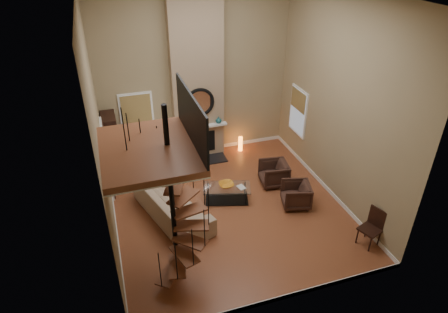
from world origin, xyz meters
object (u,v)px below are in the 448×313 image
object	(u,v)px
sofa	(171,204)
floor_lamp	(155,134)
armchair_near	(276,173)
coffee_table	(227,192)
accent_lamp	(240,144)
hutch	(112,145)
armchair_far	(298,195)
side_chair	(373,225)

from	to	relation	value
sofa	floor_lamp	bearing A→B (deg)	-17.54
sofa	armchair_near	xyz separation A→B (m)	(3.25, 0.57, -0.04)
coffee_table	accent_lamp	xyz separation A→B (m)	(1.33, 2.55, -0.03)
hutch	accent_lamp	size ratio (longest dim) A/B	3.81
hutch	armchair_near	distance (m)	4.99
hutch	accent_lamp	bearing A→B (deg)	0.80
sofa	armchair_near	bearing A→B (deg)	-97.66
hutch	coffee_table	distance (m)	3.82
armchair_near	armchair_far	bearing A→B (deg)	14.55
sofa	side_chair	xyz separation A→B (m)	(4.37, -2.45, 0.13)
floor_lamp	side_chair	bearing A→B (deg)	-46.37
armchair_far	coffee_table	distance (m)	1.96
hutch	sofa	distance (m)	3.01
coffee_table	side_chair	xyz separation A→B (m)	(2.78, -2.66, 0.24)
coffee_table	sofa	bearing A→B (deg)	-172.52
hutch	side_chair	bearing A→B (deg)	-42.62
hutch	armchair_near	size ratio (longest dim) A/B	2.46
armchair_far	accent_lamp	size ratio (longest dim) A/B	1.47
hutch	coffee_table	size ratio (longest dim) A/B	1.37
armchair_near	side_chair	size ratio (longest dim) A/B	0.82
armchair_far	side_chair	bearing A→B (deg)	43.63
armchair_far	floor_lamp	world-z (taller)	floor_lamp
side_chair	armchair_near	bearing A→B (deg)	110.40
side_chair	hutch	bearing A→B (deg)	137.38
sofa	coffee_table	bearing A→B (deg)	-100.13
hutch	armchair_near	world-z (taller)	hutch
sofa	armchair_near	distance (m)	3.29
floor_lamp	accent_lamp	world-z (taller)	floor_lamp
armchair_far	coffee_table	world-z (taller)	armchair_far
side_chair	coffee_table	bearing A→B (deg)	136.23
armchair_far	armchair_near	bearing A→B (deg)	-157.83
armchair_near	accent_lamp	distance (m)	2.21
hutch	side_chair	xyz separation A→B (m)	(5.59, -5.15, -0.42)
armchair_near	accent_lamp	bearing A→B (deg)	-163.59
accent_lamp	side_chair	distance (m)	5.41
sofa	accent_lamp	distance (m)	4.02
sofa	hutch	bearing A→B (deg)	6.82
armchair_far	floor_lamp	bearing A→B (deg)	-113.30
hutch	accent_lamp	distance (m)	4.21
hutch	armchair_far	xyz separation A→B (m)	(4.60, -3.29, -0.60)
armchair_far	side_chair	world-z (taller)	side_chair
hutch	floor_lamp	bearing A→B (deg)	-24.73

